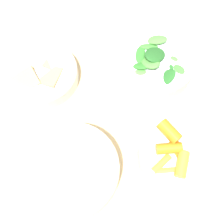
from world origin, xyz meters
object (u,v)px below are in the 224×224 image
Objects in this scene: bowl_beans_hotdog at (73,172)px; bowl_cookies at (43,74)px; bowl_greens at (153,61)px; bowl_carrots at (179,156)px.

bowl_cookies is (0.06, -0.21, -0.01)m from bowl_beans_hotdog.
bowl_beans_hotdog is (0.17, 0.22, 0.00)m from bowl_greens.
bowl_greens is at bearing -81.32° from bowl_carrots.
bowl_beans_hotdog is 0.22m from bowl_cookies.
bowl_cookies is (0.23, 0.02, -0.01)m from bowl_greens.
bowl_beans_hotdog is at bearing 6.14° from bowl_carrots.
bowl_greens is at bearing -126.56° from bowl_beans_hotdog.
bowl_greens is at bearing -175.97° from bowl_cookies.
bowl_carrots is 0.32m from bowl_cookies.
bowl_carrots is 0.90× the size of bowl_greens.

